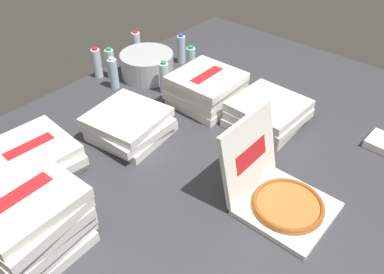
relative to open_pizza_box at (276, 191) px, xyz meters
The scene contains 16 objects.
ground_plane 0.39m from the open_pizza_box, 91.78° to the left, with size 3.20×2.40×0.02m, color #38383D.
open_pizza_box is the anchor object (origin of this frame).
pizza_stack_right_mid 0.87m from the open_pizza_box, 95.68° to the left, with size 0.42×0.42×0.15m.
pizza_stack_left_far 1.17m from the open_pizza_box, 119.59° to the left, with size 0.42×0.42×0.15m.
pizza_stack_right_near 0.61m from the open_pizza_box, 35.67° to the left, with size 0.39×0.39×0.15m.
pizza_stack_right_far 0.88m from the open_pizza_box, 59.75° to the left, with size 0.39×0.40×0.20m.
pizza_stack_left_near 1.03m from the open_pizza_box, 143.51° to the left, with size 0.41×0.43×0.30m.
ice_bucket 1.35m from the open_pizza_box, 70.67° to the left, with size 0.36×0.36×0.16m, color #B7BABF.
water_bottle_0 1.62m from the open_pizza_box, 69.22° to the left, with size 0.06×0.06×0.21m.
water_bottle_1 1.34m from the open_pizza_box, 81.56° to the left, with size 0.06×0.06×0.21m.
water_bottle_2 1.47m from the open_pizza_box, 79.31° to the left, with size 0.06×0.06×0.21m.
water_bottle_3 1.24m from the open_pizza_box, 58.61° to the left, with size 0.06×0.06×0.21m.
water_bottle_4 1.53m from the open_pizza_box, 81.82° to the left, with size 0.06×0.06×0.21m.
water_bottle_5 1.10m from the open_pizza_box, 70.41° to the left, with size 0.06×0.06×0.21m.
water_bottle_6 1.44m from the open_pizza_box, 58.93° to the left, with size 0.06×0.06×0.21m.
napkin_pile 0.76m from the open_pizza_box, 17.13° to the right, with size 0.16×0.16×0.04m, color white.
Camera 1 is at (-1.13, -0.88, 1.33)m, focal length 36.42 mm.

